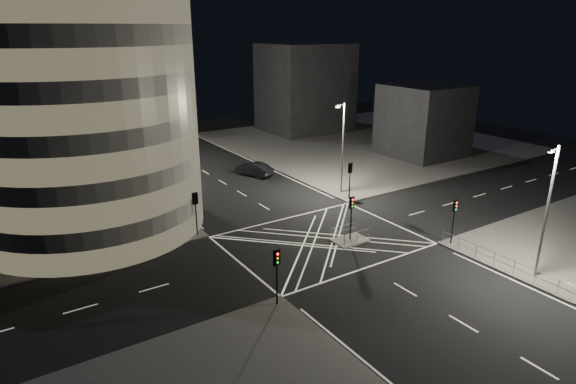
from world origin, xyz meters
TOP-DOWN VIEW (x-y plane):
  - ground at (0.00, 0.00)m, footprint 120.00×120.00m
  - sidewalk_far_right at (29.00, 27.00)m, footprint 42.00×42.00m
  - central_island at (2.00, -1.50)m, footprint 3.00×2.00m
  - office_tower_curved at (-20.74, 18.74)m, footprint 30.00×29.00m
  - building_right_far at (26.00, 40.00)m, footprint 14.00×12.00m
  - building_right_near at (30.00, 16.00)m, footprint 10.00×10.00m
  - building_far_end at (-4.00, 58.00)m, footprint 18.00×8.00m
  - tree_a at (-10.50, 9.00)m, footprint 4.93×4.93m
  - tree_b at (-10.50, 15.00)m, footprint 4.07×4.07m
  - tree_c at (-10.50, 21.00)m, footprint 3.58×3.58m
  - tree_d at (-10.50, 27.00)m, footprint 5.27×5.27m
  - tree_e at (-10.50, 33.00)m, footprint 4.13×4.13m
  - traffic_signal_fl at (-8.80, 6.80)m, footprint 0.55×0.22m
  - traffic_signal_nl at (-8.80, -6.80)m, footprint 0.55×0.22m
  - traffic_signal_fr at (8.80, 6.80)m, footprint 0.55×0.22m
  - traffic_signal_nr at (8.80, -6.80)m, footprint 0.55×0.22m
  - traffic_signal_island at (2.00, -1.50)m, footprint 0.55×0.22m
  - street_lamp_left_near at (-9.44, 12.00)m, footprint 1.25×0.25m
  - street_lamp_left_far at (-9.44, 30.00)m, footprint 1.25×0.25m
  - street_lamp_right_far at (9.44, 9.00)m, footprint 1.25×0.25m
  - street_lamp_right_near at (9.44, -14.00)m, footprint 1.25×0.25m
  - railing_near_right at (8.30, -12.15)m, footprint 0.06×11.70m
  - railing_island_south at (2.00, -2.40)m, footprint 2.80×0.06m
  - railing_island_north at (2.00, -0.60)m, footprint 2.80×0.06m
  - sedan at (4.56, 20.36)m, footprint 3.56×5.45m

SIDE VIEW (x-z plane):
  - ground at x=0.00m, z-range 0.00..0.00m
  - sidewalk_far_right at x=29.00m, z-range 0.00..0.15m
  - central_island at x=2.00m, z-range 0.00..0.15m
  - railing_near_right at x=8.30m, z-range 0.15..1.25m
  - railing_island_south at x=2.00m, z-range 0.15..1.25m
  - railing_island_north at x=2.00m, z-range 0.15..1.25m
  - sedan at x=4.56m, z-range 0.00..1.70m
  - traffic_signal_fl at x=-8.80m, z-range 0.91..4.91m
  - traffic_signal_nl at x=-8.80m, z-range 0.91..4.91m
  - traffic_signal_fr at x=8.80m, z-range 0.91..4.91m
  - traffic_signal_nr at x=8.80m, z-range 0.91..4.91m
  - traffic_signal_island at x=2.00m, z-range 0.91..4.91m
  - tree_c at x=-10.50m, z-range 1.06..7.01m
  - tree_a at x=-10.50m, z-range 0.82..7.85m
  - tree_e at x=-10.50m, z-range 1.20..8.07m
  - tree_d at x=-10.50m, z-range 0.99..8.73m
  - tree_b at x=-10.50m, z-range 1.45..8.74m
  - building_right_near at x=30.00m, z-range 0.15..10.15m
  - street_lamp_left_near at x=-9.44m, z-range 0.54..10.54m
  - street_lamp_left_far at x=-9.44m, z-range 0.54..10.54m
  - street_lamp_right_far at x=9.44m, z-range 0.54..10.54m
  - street_lamp_right_near at x=9.44m, z-range 0.54..10.54m
  - building_right_far at x=26.00m, z-range 0.15..15.15m
  - building_far_end at x=-4.00m, z-range 0.00..18.00m
  - office_tower_curved at x=-20.74m, z-range -0.95..26.25m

